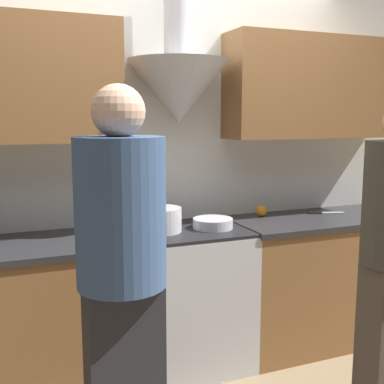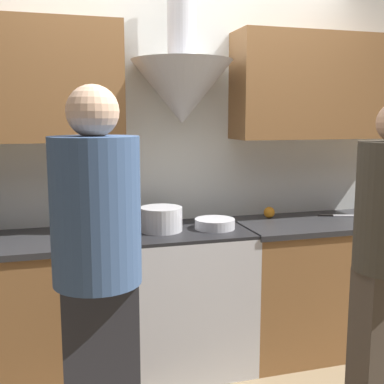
% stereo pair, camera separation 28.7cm
% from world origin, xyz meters
% --- Properties ---
extents(wall_back, '(8.40, 0.64, 2.60)m').
position_xyz_m(wall_back, '(-0.05, 0.58, 1.49)').
color(wall_back, silver).
rests_on(wall_back, ground_plane).
extents(counter_right, '(1.31, 0.62, 0.90)m').
position_xyz_m(counter_right, '(1.02, 0.32, 0.45)').
color(counter_right, brown).
rests_on(counter_right, ground_plane).
extents(stove_range, '(0.75, 0.60, 0.90)m').
position_xyz_m(stove_range, '(0.00, 0.32, 0.46)').
color(stove_range, silver).
rests_on(stove_range, ground_plane).
extents(stock_pot, '(0.26, 0.26, 0.15)m').
position_xyz_m(stock_pot, '(-0.17, 0.32, 0.98)').
color(stock_pot, silver).
rests_on(stock_pot, stove_range).
extents(mixing_bowl, '(0.25, 0.25, 0.06)m').
position_xyz_m(mixing_bowl, '(0.17, 0.28, 0.93)').
color(mixing_bowl, silver).
rests_on(mixing_bowl, stove_range).
extents(orange_fruit, '(0.08, 0.08, 0.08)m').
position_xyz_m(orange_fruit, '(0.64, 0.49, 0.94)').
color(orange_fruit, orange).
rests_on(orange_fruit, counter_right).
extents(chefs_knife, '(0.26, 0.11, 0.01)m').
position_xyz_m(chefs_knife, '(1.13, 0.41, 0.91)').
color(chefs_knife, silver).
rests_on(chefs_knife, counter_right).
extents(person_foreground_left, '(0.35, 0.35, 1.72)m').
position_xyz_m(person_foreground_left, '(-0.64, -0.63, 0.95)').
color(person_foreground_left, '#28282D').
rests_on(person_foreground_left, ground_plane).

